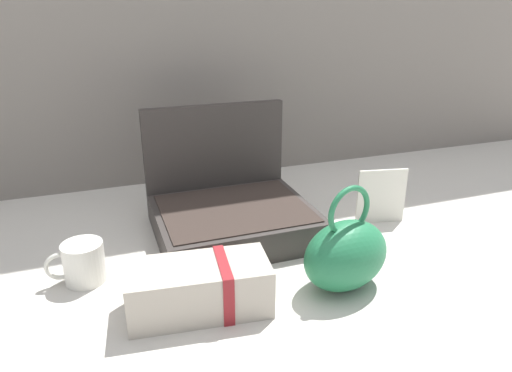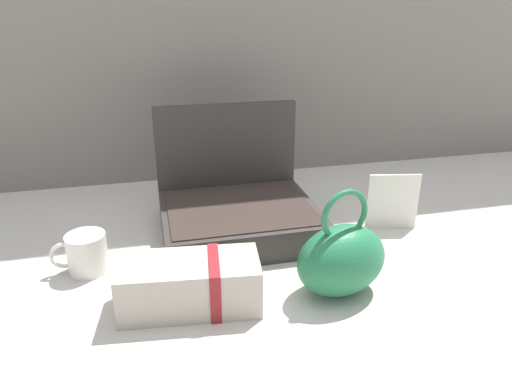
# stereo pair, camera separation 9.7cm
# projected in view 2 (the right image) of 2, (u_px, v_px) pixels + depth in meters

# --- Properties ---
(ground_plane) EXTENTS (6.00, 6.00, 0.00)m
(ground_plane) POSITION_uv_depth(u_px,v_px,m) (258.00, 256.00, 1.06)
(ground_plane) COLOR beige
(open_suitcase) EXTENTS (0.37, 0.33, 0.30)m
(open_suitcase) POSITION_uv_depth(u_px,v_px,m) (237.00, 206.00, 1.16)
(open_suitcase) COLOR #332D2B
(open_suitcase) RESTS_ON ground_plane
(teal_pouch_handbag) EXTENTS (0.21, 0.16, 0.22)m
(teal_pouch_handbag) POSITION_uv_depth(u_px,v_px,m) (342.00, 259.00, 0.90)
(teal_pouch_handbag) COLOR #237247
(teal_pouch_handbag) RESTS_ON ground_plane
(cream_toiletry_bag) EXTENTS (0.27, 0.15, 0.10)m
(cream_toiletry_bag) POSITION_uv_depth(u_px,v_px,m) (192.00, 284.00, 0.87)
(cream_toiletry_bag) COLOR #B2A899
(cream_toiletry_bag) RESTS_ON ground_plane
(coffee_mug) EXTENTS (0.12, 0.08, 0.09)m
(coffee_mug) POSITION_uv_depth(u_px,v_px,m) (86.00, 253.00, 0.98)
(coffee_mug) COLOR silver
(coffee_mug) RESTS_ON ground_plane
(info_card_left) EXTENTS (0.13, 0.03, 0.15)m
(info_card_left) POSITION_uv_depth(u_px,v_px,m) (392.00, 202.00, 1.16)
(info_card_left) COLOR silver
(info_card_left) RESTS_ON ground_plane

